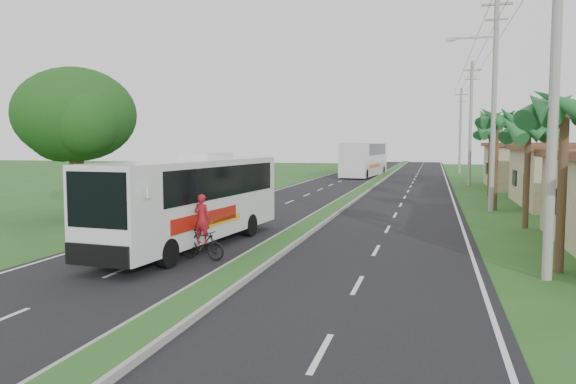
# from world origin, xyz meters

# --- Properties ---
(ground) EXTENTS (180.00, 180.00, 0.00)m
(ground) POSITION_xyz_m (0.00, 0.00, 0.00)
(ground) COLOR #28541E
(ground) RESTS_ON ground
(road_asphalt) EXTENTS (14.00, 160.00, 0.02)m
(road_asphalt) POSITION_xyz_m (0.00, 20.00, 0.01)
(road_asphalt) COLOR black
(road_asphalt) RESTS_ON ground
(median_strip) EXTENTS (1.20, 160.00, 0.18)m
(median_strip) POSITION_xyz_m (0.00, 20.00, 0.10)
(median_strip) COLOR gray
(median_strip) RESTS_ON ground
(lane_edge_left) EXTENTS (0.12, 160.00, 0.01)m
(lane_edge_left) POSITION_xyz_m (-6.70, 20.00, 0.00)
(lane_edge_left) COLOR silver
(lane_edge_left) RESTS_ON ground
(lane_edge_right) EXTENTS (0.12, 160.00, 0.01)m
(lane_edge_right) POSITION_xyz_m (6.70, 20.00, 0.00)
(lane_edge_right) COLOR silver
(lane_edge_right) RESTS_ON ground
(shop_far) EXTENTS (8.60, 11.60, 3.82)m
(shop_far) POSITION_xyz_m (14.00, 36.00, 1.93)
(shop_far) COLOR tan
(shop_far) RESTS_ON ground
(palm_verge_a) EXTENTS (2.40, 2.40, 5.45)m
(palm_verge_a) POSITION_xyz_m (9.00, 3.00, 4.74)
(palm_verge_a) COLOR #473321
(palm_verge_a) RESTS_ON ground
(palm_verge_b) EXTENTS (2.40, 2.40, 5.05)m
(palm_verge_b) POSITION_xyz_m (9.40, 12.00, 4.36)
(palm_verge_b) COLOR #473321
(palm_verge_b) RESTS_ON ground
(palm_verge_c) EXTENTS (2.40, 2.40, 5.85)m
(palm_verge_c) POSITION_xyz_m (8.80, 19.00, 5.12)
(palm_verge_c) COLOR #473321
(palm_verge_c) RESTS_ON ground
(palm_verge_d) EXTENTS (2.40, 2.40, 5.25)m
(palm_verge_d) POSITION_xyz_m (9.30, 28.00, 4.55)
(palm_verge_d) COLOR #473321
(palm_verge_d) RESTS_ON ground
(shade_tree) EXTENTS (6.30, 6.00, 7.54)m
(shade_tree) POSITION_xyz_m (-12.11, 10.02, 5.03)
(shade_tree) COLOR #473321
(shade_tree) RESTS_ON ground
(utility_pole_a) EXTENTS (1.60, 0.28, 11.00)m
(utility_pole_a) POSITION_xyz_m (8.50, 2.00, 5.67)
(utility_pole_a) COLOR gray
(utility_pole_a) RESTS_ON ground
(utility_pole_b) EXTENTS (3.20, 0.28, 12.00)m
(utility_pole_b) POSITION_xyz_m (8.47, 18.00, 6.26)
(utility_pole_b) COLOR gray
(utility_pole_b) RESTS_ON ground
(utility_pole_c) EXTENTS (1.60, 0.28, 11.00)m
(utility_pole_c) POSITION_xyz_m (8.50, 38.00, 5.67)
(utility_pole_c) COLOR gray
(utility_pole_c) RESTS_ON ground
(utility_pole_d) EXTENTS (1.60, 0.28, 10.50)m
(utility_pole_d) POSITION_xyz_m (8.50, 58.00, 5.42)
(utility_pole_d) COLOR gray
(utility_pole_d) RESTS_ON ground
(coach_bus_main) EXTENTS (3.16, 10.74, 3.42)m
(coach_bus_main) POSITION_xyz_m (-3.02, 4.11, 1.88)
(coach_bus_main) COLOR silver
(coach_bus_main) RESTS_ON ground
(coach_bus_far) EXTENTS (3.93, 13.24, 3.80)m
(coach_bus_far) POSITION_xyz_m (-2.21, 49.32, 2.16)
(coach_bus_far) COLOR silver
(coach_bus_far) RESTS_ON ground
(motorcyclist) EXTENTS (1.69, 0.77, 2.16)m
(motorcyclist) POSITION_xyz_m (-1.79, 2.00, 0.77)
(motorcyclist) COLOR black
(motorcyclist) RESTS_ON ground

